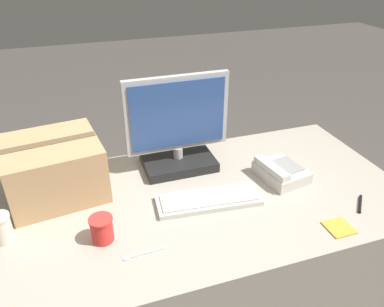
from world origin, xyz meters
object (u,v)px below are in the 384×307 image
desk_phone (280,172)px  paper_cup_left (1,228)px  spoon (138,255)px  pen_marker (360,204)px  sticky_note_pad (339,228)px  cardboard_box (54,168)px  paper_cup_right (102,229)px  keyboard (209,200)px  monitor (177,134)px

desk_phone → paper_cup_left: 1.15m
spoon → pen_marker: size_ratio=1.56×
spoon → sticky_note_pad: 0.76m
spoon → pen_marker: bearing=176.7°
cardboard_box → desk_phone: bearing=-12.6°
spoon → cardboard_box: 0.55m
paper_cup_right → sticky_note_pad: (0.85, -0.22, -0.05)m
keyboard → desk_phone: size_ratio=1.84×
cardboard_box → pen_marker: (1.17, -0.49, -0.11)m
paper_cup_right → cardboard_box: cardboard_box is taller
monitor → keyboard: (0.04, -0.32, -0.16)m
pen_marker → sticky_note_pad: bearing=160.2°
spoon → cardboard_box: size_ratio=0.36×
monitor → paper_cup_right: bearing=-135.0°
keyboard → paper_cup_left: 0.78m
monitor → spoon: monitor is taller
desk_phone → paper_cup_right: 0.82m
spoon → monitor: bearing=-122.5°
spoon → cardboard_box: bearing=-65.4°
paper_cup_right → sticky_note_pad: 0.88m
spoon → sticky_note_pad: (0.75, -0.10, 0.00)m
spoon → paper_cup_right: bearing=-51.5°
keyboard → cardboard_box: cardboard_box is taller
paper_cup_right → pen_marker: bearing=-7.2°
keyboard → sticky_note_pad: 0.51m
paper_cup_right → pen_marker: size_ratio=1.01×
monitor → sticky_note_pad: size_ratio=4.92×
monitor → cardboard_box: bearing=-176.0°
keyboard → cardboard_box: 0.66m
desk_phone → cardboard_box: size_ratio=0.57×
spoon → paper_cup_left: bearing=-30.0°
desk_phone → pen_marker: desk_phone is taller
pen_marker → paper_cup_right: bearing=125.0°
cardboard_box → spoon: bearing=-62.9°
monitor → desk_phone: monitor is taller
keyboard → pen_marker: (0.58, -0.21, -0.01)m
cardboard_box → sticky_note_pad: (0.99, -0.58, -0.12)m
paper_cup_right → paper_cup_left: bearing=161.7°
paper_cup_left → pen_marker: (1.36, -0.24, -0.05)m
paper_cup_left → paper_cup_right: (0.34, -0.11, -0.01)m
sticky_note_pad → keyboard: bearing=143.4°
monitor → pen_marker: size_ratio=4.88×
sticky_note_pad → pen_marker: bearing=27.9°
sticky_note_pad → cardboard_box: bearing=149.6°
desk_phone → pen_marker: 0.35m
paper_cup_right → monitor: bearing=45.0°
desk_phone → cardboard_box: bearing=158.0°
paper_cup_left → desk_phone: bearing=1.9°
desk_phone → monitor: bearing=138.9°
cardboard_box → sticky_note_pad: size_ratio=4.34×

